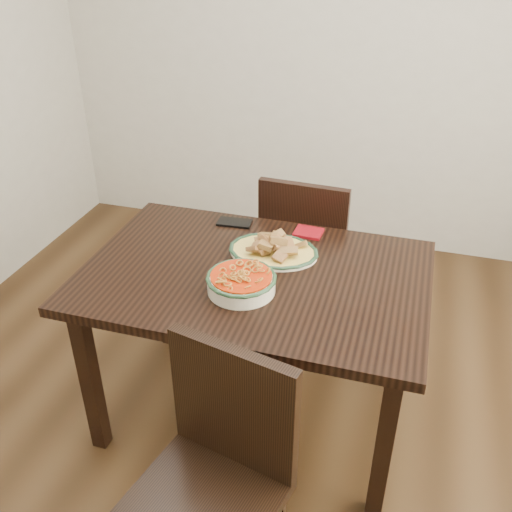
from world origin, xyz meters
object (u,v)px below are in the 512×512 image
(chair_near, at_px, (216,469))
(fish_plate, at_px, (273,244))
(noodle_bowl, at_px, (241,280))
(smartphone, at_px, (235,223))
(dining_table, at_px, (255,291))
(chair_far, at_px, (306,248))

(chair_near, bearing_deg, fish_plate, 106.79)
(noodle_bowl, distance_m, smartphone, 0.52)
(dining_table, height_order, chair_far, chair_far)
(chair_near, distance_m, noodle_bowl, 0.65)
(fish_plate, relative_size, noodle_bowl, 1.39)
(fish_plate, bearing_deg, dining_table, -102.33)
(fish_plate, distance_m, smartphone, 0.31)
(chair_far, xyz_separation_m, fish_plate, (-0.04, -0.50, 0.30))
(chair_far, height_order, fish_plate, chair_far)
(fish_plate, height_order, noodle_bowl, fish_plate)
(dining_table, bearing_deg, chair_far, 83.75)
(smartphone, bearing_deg, chair_far, 43.81)
(noodle_bowl, height_order, smartphone, noodle_bowl)
(chair_far, bearing_deg, chair_near, 93.44)
(smartphone, bearing_deg, dining_table, -64.95)
(smartphone, bearing_deg, chair_near, -78.98)
(fish_plate, bearing_deg, chair_far, 85.63)
(chair_far, distance_m, smartphone, 0.48)
(noodle_bowl, bearing_deg, smartphone, 111.26)
(dining_table, distance_m, chair_far, 0.68)
(chair_far, height_order, smartphone, chair_far)
(dining_table, distance_m, fish_plate, 0.20)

